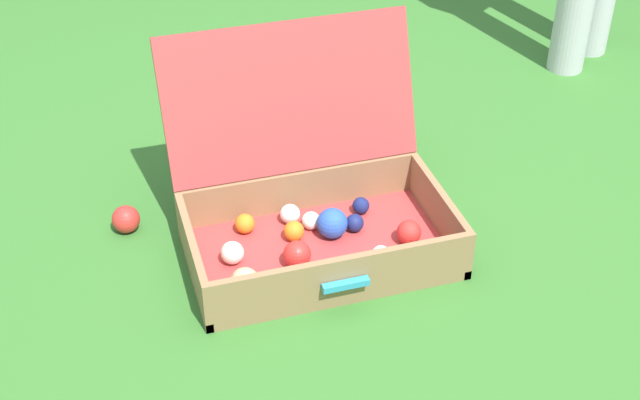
# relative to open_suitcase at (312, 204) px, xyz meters

# --- Properties ---
(ground_plane) EXTENTS (16.00, 16.00, 0.00)m
(ground_plane) POSITION_rel_open_suitcase_xyz_m (0.06, -0.08, -0.11)
(ground_plane) COLOR #336B28
(open_suitcase) EXTENTS (0.64, 0.55, 0.49)m
(open_suitcase) POSITION_rel_open_suitcase_xyz_m (0.00, 0.00, 0.00)
(open_suitcase) COLOR #B23838
(open_suitcase) RESTS_ON ground
(stray_ball_on_grass) EXTENTS (0.07, 0.07, 0.07)m
(stray_ball_on_grass) POSITION_rel_open_suitcase_xyz_m (-0.44, 0.18, -0.08)
(stray_ball_on_grass) COLOR red
(stray_ball_on_grass) RESTS_ON ground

